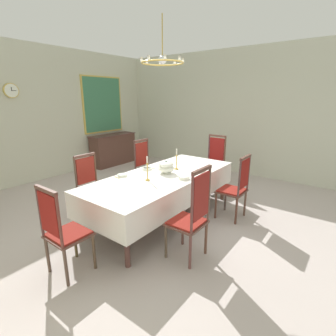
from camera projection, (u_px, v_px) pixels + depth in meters
ground at (157, 215)px, 4.42m from camera, size 6.49×6.98×0.04m
back_wall at (43, 114)px, 6.03m from camera, size 6.49×0.08×3.14m
right_wall at (237, 113)px, 6.50m from camera, size 0.08×6.98×3.14m
dining_table at (163, 179)px, 4.15m from camera, size 2.81×1.15×0.75m
tablecloth at (163, 180)px, 4.15m from camera, size 2.83×1.17×0.39m
chair_south_a at (192, 215)px, 3.06m from camera, size 0.44×0.42×1.21m
chair_north_a at (92, 185)px, 4.22m from camera, size 0.44×0.42×1.07m
chair_south_b at (236, 187)px, 4.13m from camera, size 0.44×0.42×1.09m
chair_north_b at (146, 167)px, 5.27m from camera, size 0.44×0.42×1.13m
chair_head_west at (63, 230)px, 2.79m from camera, size 0.42×0.44×1.09m
chair_head_east at (214, 162)px, 5.56m from camera, size 0.42×0.44×1.18m
soup_tureen at (166, 167)px, 4.16m from camera, size 0.27×0.27×0.22m
candlestick_west at (147, 171)px, 3.79m from camera, size 0.07×0.07×0.38m
candlestick_east at (177, 161)px, 4.38m from camera, size 0.07×0.07×0.36m
bowl_near_left at (147, 169)px, 4.39m from camera, size 0.17×0.17×0.04m
bowl_near_right at (122, 175)px, 4.03m from camera, size 0.16×0.16×0.03m
bowl_far_left at (184, 177)px, 3.90m from camera, size 0.18×0.18×0.05m
bowl_far_right at (201, 171)px, 4.26m from camera, size 0.17×0.17×0.03m
spoon_primary at (150, 168)px, 4.49m from camera, size 0.04×0.18×0.01m
spoon_secondary at (116, 177)px, 3.97m from camera, size 0.05×0.18×0.01m
sideboard at (113, 149)px, 7.56m from camera, size 1.44×0.48×0.90m
mounted_clock at (11, 91)px, 5.35m from camera, size 0.31×0.06×0.31m
framed_painting at (103, 105)px, 7.30m from camera, size 1.36×0.05×1.58m
chandelier at (162, 62)px, 3.66m from camera, size 0.64×0.64×0.66m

